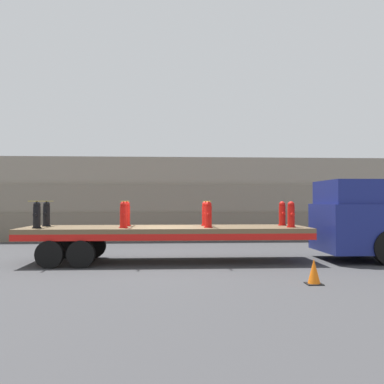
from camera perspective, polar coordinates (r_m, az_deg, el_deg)
ground_plane at (r=14.36m, az=-3.47°, el=-9.27°), size 120.00×120.00×0.00m
rock_cliff at (r=23.05m, az=-3.40°, el=-0.93°), size 60.00×3.30×4.26m
truck_cab at (r=15.67m, az=21.46°, el=-3.49°), size 2.60×2.71×2.71m
flatbed_trailer at (r=14.27m, az=-5.71°, el=-5.48°), size 9.31×2.56×1.16m
fire_hydrant_black_near_0 at (r=14.29m, az=-19.99°, el=-2.92°), size 0.29×0.50×0.85m
fire_hydrant_black_far_0 at (r=15.32m, az=-18.83°, el=-2.81°), size 0.29×0.50×0.85m
fire_hydrant_red_near_1 at (r=13.76m, az=-9.12°, el=-3.04°), size 0.29×0.50×0.85m
fire_hydrant_red_far_1 at (r=14.83m, az=-8.70°, el=-2.91°), size 0.29×0.50×0.85m
fire_hydrant_red_near_2 at (r=13.75m, az=2.18°, el=-3.06°), size 0.29×0.50×0.85m
fire_hydrant_red_far_2 at (r=14.82m, az=1.78°, el=-2.93°), size 0.29×0.50×0.85m
fire_hydrant_red_near_3 at (r=14.26m, az=13.07°, el=-2.96°), size 0.29×0.50×0.85m
fire_hydrant_red_far_3 at (r=15.30m, az=11.93°, el=-2.85°), size 0.29×0.50×0.85m
cargo_strap_rear at (r=14.80m, az=-19.38°, el=-1.16°), size 0.05×2.65×0.01m
cargo_strap_middle at (r=14.29m, az=-8.90°, el=-1.21°), size 0.05×2.65×0.01m
cargo_strap_front at (r=14.28m, az=1.97°, el=-1.22°), size 0.05×2.65×0.01m
traffic_cone at (r=10.91m, az=15.95°, el=-10.20°), size 0.39×0.39×0.62m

